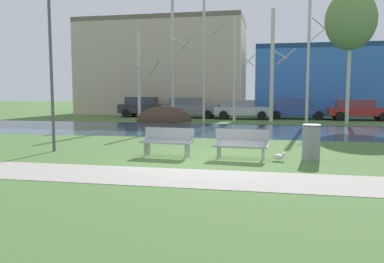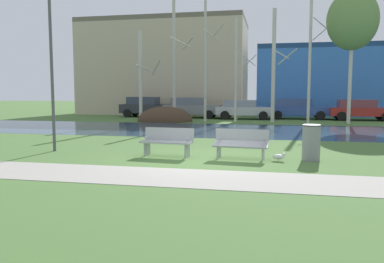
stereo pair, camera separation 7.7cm
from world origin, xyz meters
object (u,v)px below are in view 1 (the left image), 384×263
seagull (279,156)px  parked_van_nearest_dark (145,107)px  parked_hatch_third_silver (242,109)px  bench_left (167,141)px  parked_wagon_fourth_blue (295,108)px  parked_suv_fifth_red (358,109)px  parked_sedan_second_grey (190,107)px  streetlamp (50,43)px  bench_right (241,143)px  trash_bin (311,142)px

seagull → parked_van_nearest_dark: parked_van_nearest_dark is taller
seagull → parked_hatch_third_silver: size_ratio=0.10×
bench_left → parked_wagon_fourth_blue: size_ratio=0.36×
seagull → parked_suv_fifth_red: bearing=71.7°
parked_hatch_third_silver → parked_van_nearest_dark: bearing=173.5°
parked_sedan_second_grey → parked_wagon_fourth_blue: size_ratio=0.96×
bench_left → streetlamp: (-3.99, 0.27, 3.08)m
bench_right → parked_wagon_fourth_blue: parked_wagon_fourth_blue is taller
seagull → parked_hatch_third_silver: 17.54m
bench_left → parked_suv_fifth_red: parked_suv_fifth_red is taller
bench_right → parked_wagon_fourth_blue: bearing=81.5°
parked_suv_fifth_red → streetlamp: bearing=-127.3°
bench_right → trash_bin: trash_bin is taller
seagull → parked_sedan_second_grey: 19.02m
trash_bin → parked_van_nearest_dark: (-10.99, 17.98, 0.29)m
trash_bin → seagull: (-0.90, -0.30, -0.41)m
bench_right → parked_sedan_second_grey: (-5.20, 17.79, 0.35)m
parked_van_nearest_dark → streetlamp: bearing=-81.3°
streetlamp → parked_wagon_fourth_blue: 20.15m
seagull → parked_hatch_third_silver: (-2.25, 17.39, 0.62)m
bench_left → seagull: 3.38m
parked_van_nearest_dark → parked_sedan_second_grey: (3.78, -0.35, -0.01)m
seagull → parked_suv_fifth_red: size_ratio=0.09×
bench_left → parked_hatch_third_silver: bearing=86.3°
parked_hatch_third_silver → streetlamp: bearing=-106.7°
trash_bin → bench_right: bearing=-175.5°
bench_left → parked_sedan_second_grey: (-2.94, 17.79, 0.35)m
streetlamp → bench_right: bearing=-2.5°
seagull → trash_bin: bearing=18.6°
parked_van_nearest_dark → parked_suv_fifth_red: size_ratio=0.96×
seagull → parked_van_nearest_dark: 20.89m
parked_suv_fifth_red → trash_bin: bearing=-105.9°
bench_right → parked_wagon_fourth_blue: size_ratio=0.36×
parked_wagon_fourth_blue → parked_suv_fifth_red: (4.25, -0.49, -0.02)m
bench_left → streetlamp: streetlamp is taller
trash_bin → parked_hatch_third_silver: bearing=100.5°
streetlamp → parked_van_nearest_dark: streetlamp is taller
trash_bin → parked_wagon_fourth_blue: (0.72, 17.95, 0.25)m
parked_van_nearest_dark → parked_sedan_second_grey: bearing=-5.3°
parked_sedan_second_grey → parked_hatch_third_silver: size_ratio=1.05×
seagull → parked_van_nearest_dark: (-10.08, 18.28, 0.70)m
trash_bin → parked_suv_fifth_red: bearing=74.1°
bench_right → parked_hatch_third_silver: size_ratio=0.40×
parked_van_nearest_dark → parked_wagon_fourth_blue: size_ratio=0.93×
bench_right → parked_suv_fifth_red: (6.97, 17.61, 0.30)m
bench_left → trash_bin: 4.26m
trash_bin → parked_wagon_fourth_blue: parked_wagon_fourth_blue is taller
streetlamp → parked_wagon_fourth_blue: streetlamp is taller
parked_van_nearest_dark → parked_hatch_third_silver: size_ratio=1.01×
parked_wagon_fourth_blue → seagull: bearing=-95.1°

